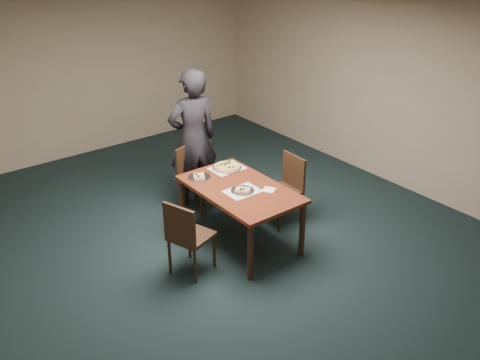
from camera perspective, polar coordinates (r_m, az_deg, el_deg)
ground at (r=6.57m, az=-0.18°, el=-7.48°), size 8.00×8.00×0.00m
room_shell at (r=5.78m, az=-0.20°, el=7.00°), size 8.00×8.00×8.00m
dining_table at (r=6.41m, az=0.00°, el=-1.54°), size 0.90×1.50×0.75m
chair_far at (r=7.27m, az=-5.02°, el=0.65°), size 0.54×0.54×0.91m
chair_left at (r=5.93m, az=-5.71°, el=-5.76°), size 0.53×0.53×0.91m
chair_right at (r=6.97m, az=5.01°, el=-0.56°), size 0.44×0.44×0.91m
diner at (r=7.26m, az=-5.03°, el=4.43°), size 0.76×0.56×1.92m
placemat_main at (r=6.86m, az=-1.39°, el=1.26°), size 0.42×0.32×0.00m
placemat_near at (r=6.28m, az=0.27°, el=-1.19°), size 0.40×0.30×0.00m
pizza_pan at (r=6.85m, az=-1.40°, el=1.44°), size 0.37×0.37×0.07m
slice_plate_near at (r=6.28m, az=0.27°, el=-1.09°), size 0.28×0.28×0.06m
slice_plate_far at (r=6.63m, az=-4.39°, el=0.38°), size 0.28×0.28×0.06m
napkin at (r=6.32m, az=3.10°, el=-1.05°), size 0.19×0.19×0.01m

